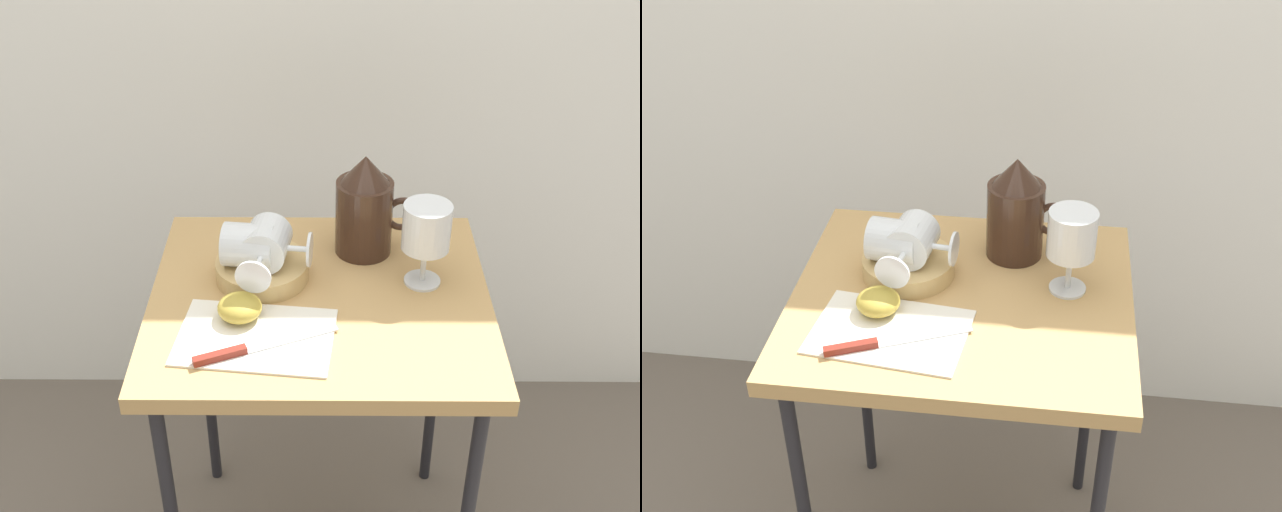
# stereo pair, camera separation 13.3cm
# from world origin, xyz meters

# --- Properties ---
(curtain_drape) EXTENTS (2.40, 0.03, 1.94)m
(curtain_drape) POSITION_xyz_m (0.00, 0.57, 0.97)
(curtain_drape) COLOR white
(curtain_drape) RESTS_ON ground_plane
(table) EXTENTS (0.58, 0.52, 0.70)m
(table) POSITION_xyz_m (0.00, 0.00, 0.64)
(table) COLOR tan
(table) RESTS_ON ground_plane
(linen_napkin) EXTENTS (0.26, 0.19, 0.00)m
(linen_napkin) POSITION_xyz_m (-0.10, -0.12, 0.71)
(linen_napkin) COLOR silver
(linen_napkin) RESTS_ON table
(basket_tray) EXTENTS (0.16, 0.16, 0.03)m
(basket_tray) POSITION_xyz_m (-0.10, 0.05, 0.72)
(basket_tray) COLOR tan
(basket_tray) RESTS_ON table
(pitcher) EXTENTS (0.16, 0.10, 0.19)m
(pitcher) POSITION_xyz_m (0.08, 0.14, 0.78)
(pitcher) COLOR #382319
(pitcher) RESTS_ON table
(wine_glass_upright) EXTENTS (0.08, 0.08, 0.15)m
(wine_glass_upright) POSITION_xyz_m (0.18, 0.04, 0.81)
(wine_glass_upright) COLOR silver
(wine_glass_upright) RESTS_ON table
(wine_glass_tipped_near) EXTENTS (0.09, 0.15, 0.08)m
(wine_glass_tipped_near) POSITION_xyz_m (-0.09, 0.04, 0.78)
(wine_glass_tipped_near) COLOR silver
(wine_glass_tipped_near) RESTS_ON basket_tray
(wine_glass_tipped_far) EXTENTS (0.16, 0.09, 0.08)m
(wine_glass_tipped_far) POSITION_xyz_m (-0.12, 0.04, 0.78)
(wine_glass_tipped_far) COLOR silver
(wine_glass_tipped_far) RESTS_ON basket_tray
(apple_half_left) EXTENTS (0.07, 0.07, 0.04)m
(apple_half_left) POSITION_xyz_m (-0.13, -0.07, 0.73)
(apple_half_left) COLOR #B29938
(apple_half_left) RESTS_ON linen_napkin
(knife) EXTENTS (0.23, 0.11, 0.01)m
(knife) POSITION_xyz_m (-0.12, -0.16, 0.71)
(knife) COLOR silver
(knife) RESTS_ON linen_napkin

